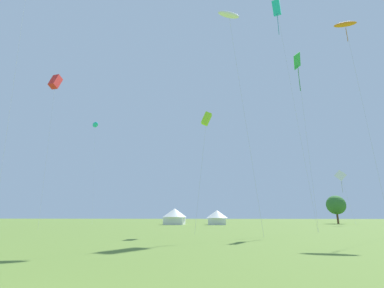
% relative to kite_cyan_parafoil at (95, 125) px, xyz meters
% --- Properties ---
extents(kite_cyan_parafoil, '(3.99, 3.64, 24.63)m').
position_rel_kite_cyan_parafoil_xyz_m(kite_cyan_parafoil, '(0.00, 0.00, 0.00)').
color(kite_cyan_parafoil, '#1EB7CC').
rests_on(kite_cyan_parafoil, ground).
extents(kite_green_diamond, '(1.41, 2.21, 22.48)m').
position_rel_kite_cyan_parafoil_xyz_m(kite_green_diamond, '(41.60, -29.20, -3.08)').
color(kite_green_diamond, green).
rests_on(kite_green_diamond, ground).
extents(kite_orange_parafoil, '(2.62, 2.13, 24.20)m').
position_rel_kite_cyan_parafoil_xyz_m(kite_orange_parafoil, '(46.51, -32.57, -0.28)').
color(kite_orange_parafoil, orange).
rests_on(kite_orange_parafoil, ground).
extents(kite_lime_box, '(1.82, 1.85, 12.89)m').
position_rel_kite_cyan_parafoil_xyz_m(kite_lime_box, '(29.94, -33.68, -11.85)').
color(kite_lime_box, '#99DB2D').
rests_on(kite_lime_box, ground).
extents(kite_red_box, '(2.03, 2.33, 22.37)m').
position_rel_kite_cyan_parafoil_xyz_m(kite_red_box, '(6.97, -27.45, -2.76)').
color(kite_red_box, red).
rests_on(kite_red_box, ground).
extents(kite_cyan_box, '(2.44, 3.48, 32.70)m').
position_rel_kite_cyan_parafoil_xyz_m(kite_cyan_box, '(40.17, -26.97, 7.52)').
color(kite_cyan_box, '#1EB7CC').
rests_on(kite_cyan_box, ground).
extents(kite_white_diamond, '(2.34, 1.82, 10.97)m').
position_rel_kite_cyan_parafoil_xyz_m(kite_white_diamond, '(55.42, -3.34, -14.34)').
color(kite_white_diamond, white).
rests_on(kite_white_diamond, ground).
extents(kite_white_parafoil, '(3.43, 1.87, 22.91)m').
position_rel_kite_cyan_parafoil_xyz_m(kite_white_parafoil, '(32.68, -37.21, -1.46)').
color(kite_white_parafoil, white).
rests_on(kite_white_parafoil, ground).
extents(festival_tent_left, '(5.06, 5.06, 3.29)m').
position_rel_kite_cyan_parafoil_xyz_m(festival_tent_left, '(21.18, -3.47, -22.12)').
color(festival_tent_left, white).
rests_on(festival_tent_left, ground).
extents(festival_tent_right, '(4.46, 4.46, 2.90)m').
position_rel_kite_cyan_parafoil_xyz_m(festival_tent_right, '(30.08, -3.47, -22.34)').
color(festival_tent_right, white).
rests_on(festival_tent_right, ground).
extents(tree_distant_left, '(4.36, 4.36, 6.48)m').
position_rel_kite_cyan_parafoil_xyz_m(tree_distant_left, '(57.94, 7.70, -19.66)').
color(tree_distant_left, brown).
rests_on(tree_distant_left, ground).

